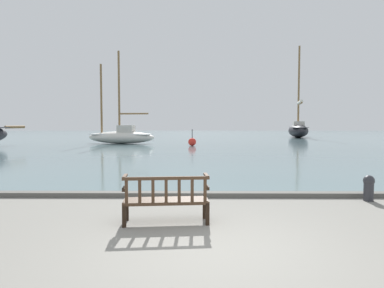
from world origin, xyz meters
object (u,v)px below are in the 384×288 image
park_bench (166,199)px  mooring_bollard (369,187)px  channel_buoy (192,142)px  sailboat_outer_starboard (121,135)px  sailboat_nearest_port (298,129)px

park_bench → mooring_bollard: (4.80, 1.93, -0.12)m
mooring_bollard → channel_buoy: channel_buoy is taller
park_bench → mooring_bollard: size_ratio=2.60×
sailboat_outer_starboard → channel_buoy: sailboat_outer_starboard is taller
park_bench → channel_buoy: bearing=89.1°
park_bench → channel_buoy: 21.44m
sailboat_nearest_port → channel_buoy: bearing=-128.1°
park_bench → sailboat_nearest_port: (14.33, 39.33, 0.67)m
sailboat_nearest_port → mooring_bollard: 38.60m
park_bench → channel_buoy: size_ratio=1.22×
sailboat_outer_starboard → mooring_bollard: size_ratio=13.19×
park_bench → sailboat_outer_starboard: sailboat_outer_starboard is taller
sailboat_nearest_port → channel_buoy: sailboat_nearest_port is taller
mooring_bollard → channel_buoy: (-4.47, 19.51, 0.06)m
park_bench → mooring_bollard: bearing=21.9°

